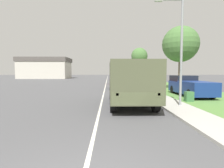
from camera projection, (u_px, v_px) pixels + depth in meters
name	position (u px, v px, depth m)	size (l,w,h in m)	color
ground_plane	(107.00, 81.00, 42.36)	(180.00, 180.00, 0.00)	#4C4C4F
lane_centre_stripe	(107.00, 81.00, 42.36)	(0.12, 120.00, 0.00)	silver
sidewalk_right	(125.00, 80.00, 42.45)	(1.80, 120.00, 0.12)	#ADAAA3
grass_strip_right	(143.00, 81.00, 42.53)	(7.00, 120.00, 0.02)	#56843D
military_truck	(130.00, 80.00, 11.22)	(2.54, 6.68, 2.79)	#545B3D
car_nearest_ahead	(116.00, 83.00, 22.37)	(1.73, 4.50, 1.63)	black
car_second_ahead	(115.00, 80.00, 30.78)	(1.87, 4.48, 1.61)	maroon
car_third_ahead	(114.00, 77.00, 46.23)	(1.88, 4.19, 1.54)	maroon
pickup_truck	(189.00, 86.00, 15.52)	(2.00, 5.51, 1.75)	navy
lamp_post	(178.00, 41.00, 10.14)	(1.69, 0.24, 6.28)	gray
tree_mid_right	(180.00, 44.00, 20.99)	(4.29, 4.29, 7.58)	brown
tree_far_right	(139.00, 56.00, 37.74)	(3.51, 3.51, 7.32)	brown
utility_box	(189.00, 96.00, 12.38)	(0.55, 0.45, 0.70)	#3D7042
building_distant	(46.00, 68.00, 57.94)	(15.75, 10.02, 6.77)	beige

